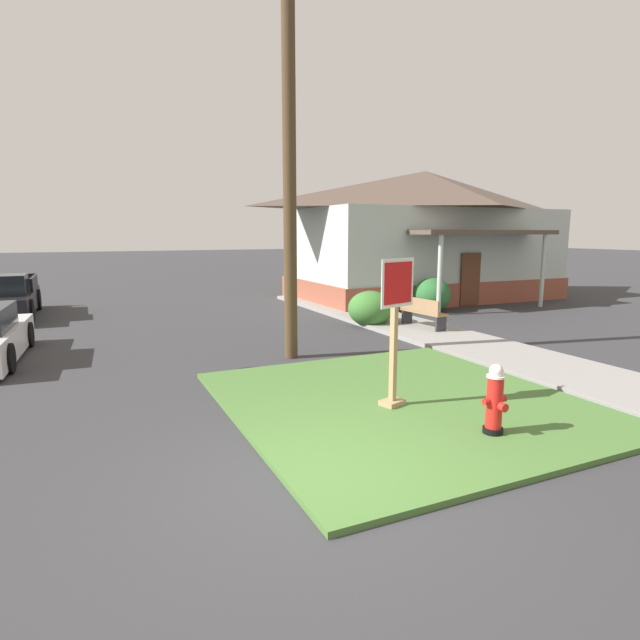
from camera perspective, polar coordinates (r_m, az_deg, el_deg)
ground_plane at (r=6.06m, az=-0.54°, el=-17.84°), size 160.00×160.00×0.00m
grass_corner_patch at (r=8.69m, az=8.95°, el=-8.94°), size 5.51×5.90×0.08m
sidewalk_strip at (r=14.53m, az=11.92°, el=-1.37°), size 2.20×18.34×0.12m
fire_hydrant at (r=7.43m, az=18.95°, el=-8.53°), size 0.38×0.34×0.98m
stop_sign at (r=8.06m, az=8.35°, el=-1.59°), size 0.72×0.37×2.34m
manhole_cover at (r=10.55m, az=-7.64°, el=-5.73°), size 0.70×0.70×0.02m
pickup_truck_black at (r=19.91m, az=-32.06°, el=1.93°), size 2.06×5.08×1.48m
street_bench at (r=14.88m, az=11.31°, el=0.98°), size 0.54×1.64×0.85m
utility_pole at (r=11.51m, az=-3.48°, el=20.10°), size 1.40×0.29×9.42m
corner_house at (r=22.76m, az=11.52°, el=9.41°), size 11.31×7.67×5.38m
shrub_near_porch at (r=18.76m, az=12.44°, el=2.78°), size 1.31×1.31×1.22m
shrub_by_curb at (r=15.49m, az=5.65°, el=1.27°), size 1.35×1.35×1.08m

